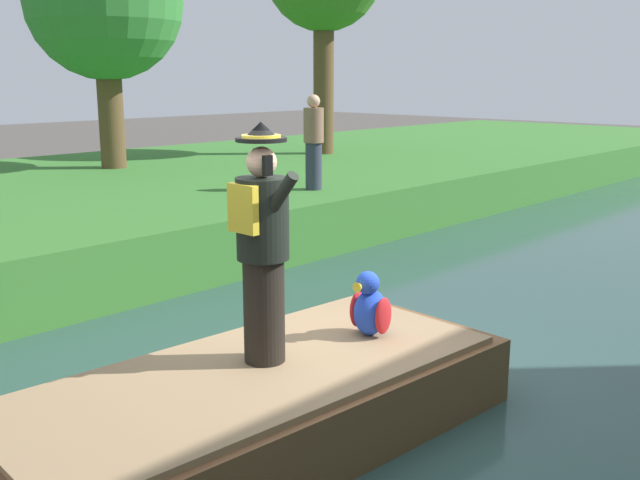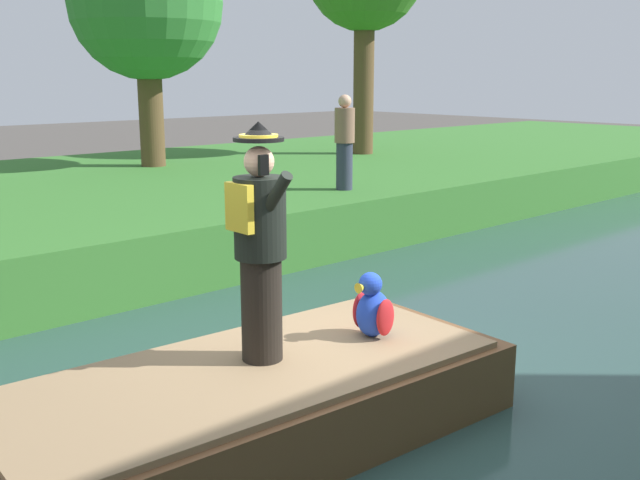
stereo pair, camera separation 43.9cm
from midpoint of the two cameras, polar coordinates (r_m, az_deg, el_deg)
name	(u,v)px [view 2 (the right image)]	position (r m, az deg, el deg)	size (l,w,h in m)	color
ground_plane	(332,418)	(6.53, 2.91, -13.64)	(80.00, 80.00, 0.00)	#4C4742
canal_water	(332,413)	(6.51, 2.91, -13.25)	(7.18, 48.00, 0.10)	#2D4C47
boat	(251,405)	(5.83, -3.22, -12.65)	(2.08, 4.31, 0.61)	brown
person_pirate	(260,244)	(5.58, -2.42, -0.36)	(0.61, 0.42, 1.85)	black
parrot_plush	(373,309)	(6.29, 6.11, -5.34)	(0.36, 0.35, 0.57)	blue
tree_slender	(146,4)	(16.25, -12.57, 17.42)	(3.18, 3.18, 4.98)	brown
person_bystander	(345,142)	(12.54, 2.93, 7.60)	(0.34, 0.34, 1.60)	#33384C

